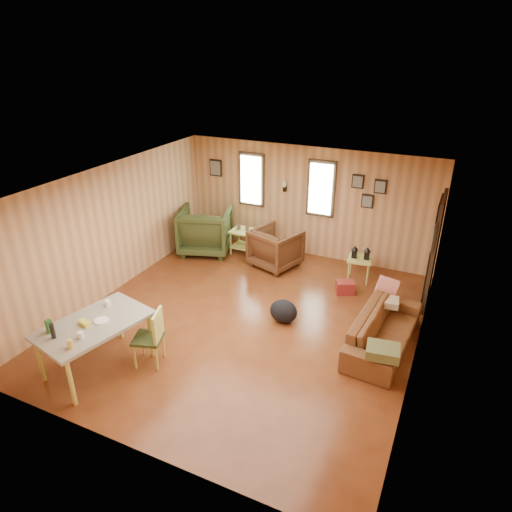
{
  "coord_description": "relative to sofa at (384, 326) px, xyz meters",
  "views": [
    {
      "loc": [
        2.93,
        -5.91,
        4.37
      ],
      "look_at": [
        0.0,
        0.4,
        1.05
      ],
      "focal_mm": 32.0,
      "sensor_mm": 36.0,
      "label": 1
    }
  ],
  "objects": [
    {
      "name": "room",
      "position": [
        -2.08,
        0.03,
        0.83
      ],
      "size": [
        5.54,
        6.04,
        2.44
      ],
      "color": "brown",
      "rests_on": "ground"
    },
    {
      "name": "sofa",
      "position": [
        0.0,
        0.0,
        0.0
      ],
      "size": [
        0.72,
        1.97,
        0.76
      ],
      "primitive_type": "imported",
      "rotation": [
        0.0,
        0.0,
        1.49
      ],
      "color": "brown",
      "rests_on": "ground"
    },
    {
      "name": "recliner_brown",
      "position": [
        -2.6,
        1.9,
        0.08
      ],
      "size": [
        1.1,
        1.07,
        0.91
      ],
      "primitive_type": "imported",
      "rotation": [
        0.0,
        0.0,
        2.82
      ],
      "color": "#553119",
      "rests_on": "ground"
    },
    {
      "name": "recliner_green",
      "position": [
        -4.32,
        1.92,
        0.18
      ],
      "size": [
        1.35,
        1.31,
        1.11
      ],
      "primitive_type": "imported",
      "rotation": [
        0.0,
        0.0,
        -2.82
      ],
      "color": "#37431E",
      "rests_on": "ground"
    },
    {
      "name": "end_table",
      "position": [
        -3.5,
        2.19,
        -0.0
      ],
      "size": [
        0.54,
        0.49,
        0.67
      ],
      "rotation": [
        0.0,
        0.0,
        -0.02
      ],
      "color": "#ECF16B",
      "rests_on": "ground"
    },
    {
      "name": "side_table",
      "position": [
        -0.86,
        2.01,
        0.12
      ],
      "size": [
        0.51,
        0.51,
        0.73
      ],
      "rotation": [
        0.0,
        0.0,
        0.12
      ],
      "color": "#ECF16B",
      "rests_on": "ground"
    },
    {
      "name": "cooler",
      "position": [
        -0.96,
        1.38,
        -0.26
      ],
      "size": [
        0.41,
        0.36,
        0.24
      ],
      "rotation": [
        0.0,
        0.0,
        0.43
      ],
      "color": "maroon",
      "rests_on": "ground"
    },
    {
      "name": "backpack",
      "position": [
        -1.66,
        -0.02,
        -0.17
      ],
      "size": [
        0.49,
        0.38,
        0.41
      ],
      "rotation": [
        0.0,
        0.0,
        -0.04
      ],
      "color": "black",
      "rests_on": "ground"
    },
    {
      "name": "sofa_pillows",
      "position": [
        0.0,
        -0.05,
        0.13
      ],
      "size": [
        0.71,
        1.94,
        0.4
      ],
      "rotation": [
        0.0,
        0.0,
        0.14
      ],
      "color": "brown",
      "rests_on": "sofa"
    },
    {
      "name": "dining_table",
      "position": [
        -3.65,
        -2.27,
        0.33
      ],
      "size": [
        1.24,
        1.69,
        1.0
      ],
      "rotation": [
        0.0,
        0.0,
        -0.23
      ],
      "color": "gray",
      "rests_on": "ground"
    },
    {
      "name": "dining_chair",
      "position": [
        -2.98,
        -1.84,
        0.12
      ],
      "size": [
        0.51,
        0.51,
        0.89
      ],
      "rotation": [
        0.0,
        0.0,
        0.32
      ],
      "color": "#37431E",
      "rests_on": "ground"
    }
  ]
}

